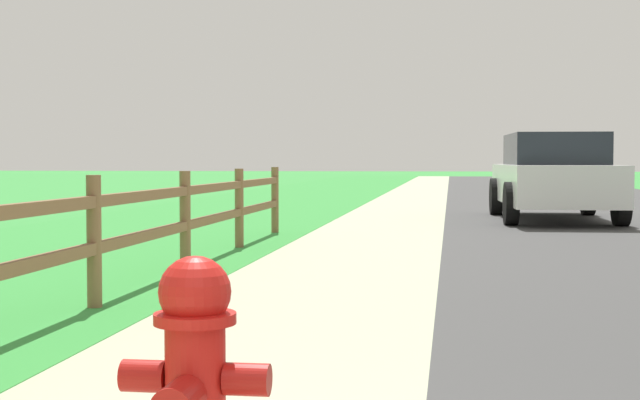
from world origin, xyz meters
The scene contains 7 objects.
ground_plane centered at (0.00, 25.00, 0.00)m, with size 120.00×120.00×0.00m, color green.
road_asphalt centered at (3.50, 27.00, 0.00)m, with size 7.00×66.00×0.01m, color #3A3A3A.
curb_concrete centered at (-3.00, 27.00, 0.00)m, with size 6.00×66.00×0.01m, color #AAB18E.
grass_verge centered at (-4.50, 27.00, 0.01)m, with size 5.00×66.00×0.00m, color green.
fire_hydrant centered at (-0.70, 1.84, 0.42)m, with size 0.48×0.41×0.81m.
rail_fence centered at (-2.52, 6.76, 0.58)m, with size 0.11×12.02×1.00m.
parked_suv_white centered at (1.96, 16.34, 0.81)m, with size 2.16×4.91×1.58m.
Camera 1 is at (0.10, -0.98, 1.11)m, focal length 51.91 mm.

